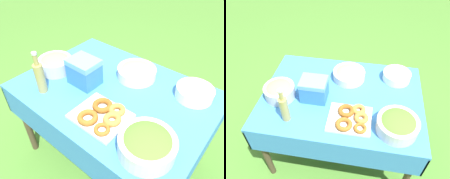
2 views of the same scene
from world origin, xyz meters
TOP-DOWN VIEW (x-y plane):
  - ground_plane at (0.00, 0.00)m, footprint 14.00×14.00m
  - picnic_table at (0.00, 0.00)m, footprint 1.27×0.91m
  - salad_bowl at (-0.42, 0.27)m, footprint 0.28×0.28m
  - pasta_bowl at (-0.03, -0.22)m, footprint 0.27×0.27m
  - donut_platter at (-0.10, 0.24)m, footprint 0.31×0.30m
  - plate_stack at (-0.43, -0.27)m, footprint 0.23×0.23m
  - olive_oil_bottle at (0.36, 0.30)m, footprint 0.06×0.06m
  - bread_bowl at (0.48, 0.09)m, footprint 0.24×0.24m
  - cooler_box at (0.21, 0.06)m, footprint 0.20×0.16m

SIDE VIEW (x-z plane):
  - ground_plane at x=0.00m, z-range 0.00..0.00m
  - picnic_table at x=0.00m, z-range 0.26..0.98m
  - donut_platter at x=-0.10m, z-range 0.72..0.77m
  - plate_stack at x=-0.43m, z-range 0.72..0.79m
  - pasta_bowl at x=-0.03m, z-range 0.72..0.81m
  - bread_bowl at x=0.48m, z-range 0.72..0.84m
  - salad_bowl at x=-0.42m, z-range 0.72..0.84m
  - cooler_box at x=0.21m, z-range 0.72..0.90m
  - olive_oil_bottle at x=0.36m, z-range 0.69..0.98m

